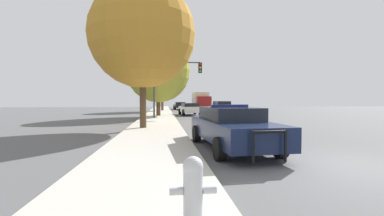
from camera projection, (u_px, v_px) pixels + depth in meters
The scene contains 12 objects.
ground_plane at pixel (353, 167), 6.30m from camera, with size 110.00×110.00×0.00m, color #565659.
sidewalk_left at pixel (142, 170), 5.74m from camera, with size 3.00×110.00×0.13m.
police_car at pixel (231, 126), 8.66m from camera, with size 2.27×5.34×1.48m.
fire_hydrant at pixel (193, 187), 3.15m from camera, with size 0.58×0.25×0.82m.
traffic_light at pixel (174, 77), 22.10m from camera, with size 4.22×0.35×4.91m.
car_background_midblock at pixel (190, 109), 27.67m from camera, with size 2.25×4.54×1.30m.
car_background_oncoming at pixel (222, 107), 29.41m from camera, with size 2.12×4.77×1.50m.
car_background_distant at pixel (180, 105), 43.90m from camera, with size 2.16×4.62×1.27m.
box_truck at pixel (201, 100), 42.26m from camera, with size 2.53×6.59×2.89m.
tree_sidewalk_far at pixel (162, 77), 36.93m from camera, with size 5.62×5.62×7.67m.
tree_sidewalk_mid at pixel (158, 71), 24.68m from camera, with size 6.17×6.17×7.43m.
tree_sidewalk_near at pixel (143, 35), 13.89m from camera, with size 5.74×5.74×7.90m.
Camera 1 is at (-4.62, -5.78, 1.65)m, focal length 24.00 mm.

